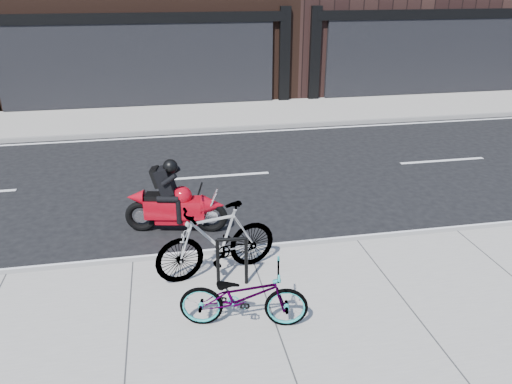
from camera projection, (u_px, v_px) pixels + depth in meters
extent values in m
plane|color=black|center=(233.00, 210.00, 10.60)|extent=(120.00, 120.00, 0.00)
cube|color=gray|center=(293.00, 377.00, 6.06)|extent=(60.00, 6.00, 0.13)
cube|color=gray|center=(201.00, 116.00, 17.57)|extent=(60.00, 3.50, 0.13)
cylinder|color=black|center=(218.00, 263.00, 7.61)|extent=(0.06, 0.06, 0.79)
cylinder|color=black|center=(246.00, 261.00, 7.66)|extent=(0.06, 0.06, 0.79)
cylinder|color=black|center=(232.00, 239.00, 7.48)|extent=(0.44, 0.09, 0.06)
imported|color=gray|center=(244.00, 296.00, 6.72)|extent=(1.84, 0.96, 0.92)
imported|color=gray|center=(216.00, 240.00, 7.86)|extent=(2.07, 1.03, 1.20)
torus|color=black|center=(211.00, 217.00, 9.59)|extent=(0.64, 0.26, 0.63)
torus|color=black|center=(141.00, 216.00, 9.61)|extent=(0.64, 0.26, 0.63)
cube|color=#A10714|center=(175.00, 208.00, 9.53)|extent=(1.19, 0.59, 0.36)
cone|color=#A10714|center=(213.00, 205.00, 9.49)|extent=(0.51, 0.50, 0.42)
sphere|color=#A10714|center=(182.00, 196.00, 9.42)|extent=(0.38, 0.38, 0.38)
cube|color=black|center=(159.00, 197.00, 9.44)|extent=(0.57, 0.37, 0.11)
cylinder|color=silver|center=(151.00, 213.00, 9.77)|extent=(0.53, 0.19, 0.09)
cube|color=black|center=(165.00, 181.00, 9.31)|extent=(0.44, 0.41, 0.56)
cube|color=black|center=(157.00, 177.00, 9.28)|extent=(0.28, 0.33, 0.38)
sphere|color=black|center=(170.00, 167.00, 9.20)|extent=(0.28, 0.28, 0.28)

